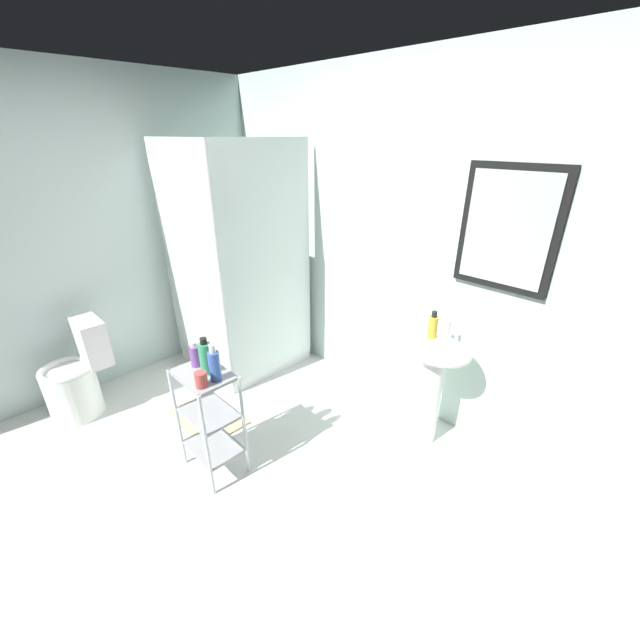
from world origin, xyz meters
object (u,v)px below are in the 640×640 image
Objects in this scene: toilet at (77,378)px; rinse_cup at (201,380)px; storage_cart at (209,414)px; hand_soap_bottle at (433,326)px; body_wash_bottle_green at (206,357)px; shampoo_bottle_blue at (214,365)px; shower_stall at (240,321)px; pedestal_sink at (433,371)px; conditioner_bottle_purple at (195,355)px; bath_mat at (207,416)px.

rinse_cup is at bearing 14.42° from toilet.
storage_cart is 1.53m from hand_soap_bottle.
hand_soap_bottle is 0.81× the size of body_wash_bottle_green.
hand_soap_bottle is at bearing 61.59° from shampoo_bottle_blue.
rinse_cup is (-0.66, -1.31, -0.10)m from hand_soap_bottle.
toilet is (-0.31, -1.31, -0.15)m from shower_stall.
pedestal_sink is at bearing -17.25° from hand_soap_bottle.
body_wash_bottle_green is (-0.82, -1.20, 0.26)m from pedestal_sink.
shower_stall is at bearing 137.09° from storage_cart.
conditioner_bottle_purple is (1.15, 0.44, 0.50)m from toilet.
rinse_cup is (0.11, -0.10, -0.06)m from body_wash_bottle_green.
hand_soap_bottle is at bearing 38.96° from bath_mat.
rinse_cup is at bearing -118.94° from pedestal_sink.
shampoo_bottle_blue is (1.37, 0.45, 0.53)m from toilet.
shower_stall is at bearing 140.99° from shampoo_bottle_blue.
body_wash_bottle_green reaches higher than rinse_cup.
body_wash_bottle_green is 0.99× the size of shampoo_bottle_blue.
hand_soap_bottle is (-0.06, 0.02, 0.31)m from pedestal_sink.
conditioner_bottle_purple is at bearing -179.28° from shampoo_bottle_blue.
pedestal_sink is at bearing 55.52° from body_wash_bottle_green.
conditioner_bottle_purple is at bearing 21.00° from toilet.
toilet is at bearing -159.00° from conditioner_bottle_purple.
rinse_cup is at bearing -116.67° from hand_soap_bottle.
storage_cart is at bearing -110.60° from body_wash_bottle_green.
rinse_cup reaches higher than pedestal_sink.
shower_stall is 1.42m from shampoo_bottle_blue.
rinse_cup is at bearing -42.80° from body_wash_bottle_green.
conditioner_bottle_purple is (-0.10, 0.02, 0.38)m from storage_cart.
pedestal_sink is 5.01× the size of conditioner_bottle_purple.
shower_stall is at bearing 138.27° from body_wash_bottle_green.
shower_stall is at bearing 138.16° from rinse_cup.
rinse_cup is (0.00, -0.09, -0.05)m from shampoo_bottle_blue.
body_wash_bottle_green is at bearing -41.73° from shower_stall.
pedestal_sink is at bearing 59.20° from shampoo_bottle_blue.
shower_stall reaches higher than hand_soap_bottle.
shower_stall reaches higher than bath_mat.
hand_soap_bottle reaches higher than conditioner_bottle_purple.
bath_mat is at bearing 153.24° from conditioner_bottle_purple.
storage_cart is 0.42m from shampoo_bottle_blue.
shower_stall is at bearing 124.29° from bath_mat.
hand_soap_bottle is at bearing 54.28° from conditioner_bottle_purple.
pedestal_sink is 1.48m from body_wash_bottle_green.
rinse_cup is at bearing -41.84° from shower_stall.
rinse_cup is at bearing -31.58° from storage_cart.
toilet is 3.31× the size of body_wash_bottle_green.
bath_mat is at bearing -142.74° from pedestal_sink.
shampoo_bottle_blue reaches higher than conditioner_bottle_purple.
pedestal_sink is 1.76m from bath_mat.
hand_soap_bottle reaches higher than toilet.
toilet is 2.69m from hand_soap_bottle.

